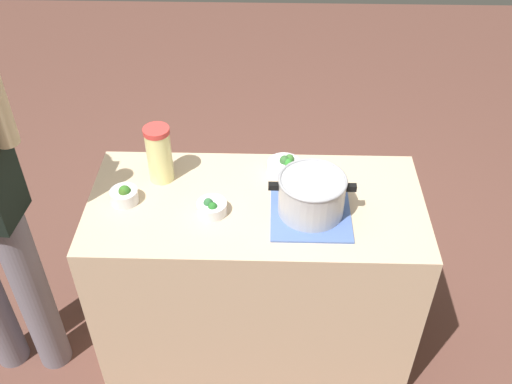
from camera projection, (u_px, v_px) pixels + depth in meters
ground_plane at (256, 334)px, 2.82m from camera, size 8.00×8.00×0.00m
counter_slab at (256, 275)px, 2.54m from camera, size 1.31×0.62×0.85m
dish_cloth at (310, 211)px, 2.22m from camera, size 0.30×0.33×0.01m
cooking_pot at (312, 194)px, 2.17m from camera, size 0.32×0.25×0.16m
lemonade_pitcher at (159, 154)px, 2.30m from camera, size 0.10×0.10×0.24m
broccoli_bowl_front at (124, 195)px, 2.25m from camera, size 0.11×0.11×0.08m
broccoli_bowl_center at (212, 207)px, 2.20m from camera, size 0.11×0.11×0.07m
broccoli_bowl_back at (285, 166)px, 2.40m from camera, size 0.14×0.14×0.07m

